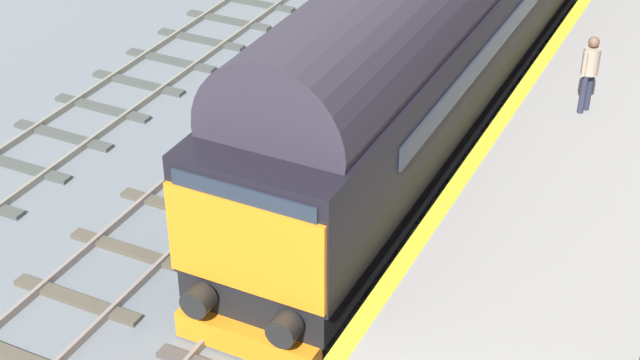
% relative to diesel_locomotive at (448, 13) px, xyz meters
% --- Properties ---
extents(ground_plane, '(140.00, 140.00, 0.00)m').
position_rel_diesel_locomotive_xyz_m(ground_plane, '(-0.00, -7.28, -2.48)').
color(ground_plane, slate).
rests_on(ground_plane, ground).
extents(track_main, '(2.50, 60.00, 0.15)m').
position_rel_diesel_locomotive_xyz_m(track_main, '(-0.00, -7.28, -2.42)').
color(track_main, slate).
rests_on(track_main, ground).
extents(track_adjacent_west, '(2.50, 60.00, 0.15)m').
position_rel_diesel_locomotive_xyz_m(track_adjacent_west, '(-3.22, -7.28, -2.42)').
color(track_adjacent_west, gray).
rests_on(track_adjacent_west, ground).
extents(station_platform, '(4.00, 44.00, 1.01)m').
position_rel_diesel_locomotive_xyz_m(station_platform, '(3.60, -7.28, -1.98)').
color(station_platform, '#989693').
rests_on(station_platform, ground).
extents(diesel_locomotive, '(2.74, 17.61, 4.68)m').
position_rel_diesel_locomotive_xyz_m(diesel_locomotive, '(0.00, 0.00, 0.00)').
color(diesel_locomotive, black).
rests_on(diesel_locomotive, ground).
extents(waiting_passenger, '(0.44, 0.48, 1.64)m').
position_rel_diesel_locomotive_xyz_m(waiting_passenger, '(3.13, -0.23, -0.49)').
color(waiting_passenger, '#282C3F').
rests_on(waiting_passenger, station_platform).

